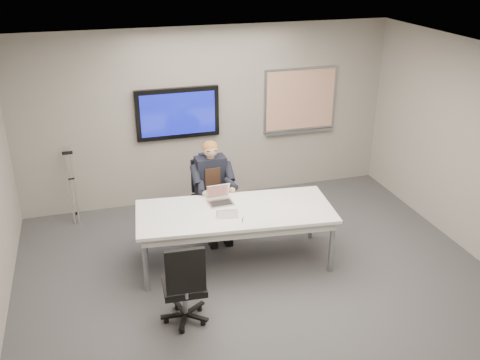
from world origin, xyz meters
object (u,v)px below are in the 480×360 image
object	(u,v)px
office_chair_far	(210,206)
seated_person	(214,199)
laptop	(220,198)
office_chair_near	(185,298)
conference_table	(235,216)

from	to	relation	value
office_chair_far	seated_person	size ratio (longest dim) A/B	0.75
office_chair_far	laptop	xyz separation A→B (m)	(-0.04, -0.79, 0.51)
office_chair_far	office_chair_near	world-z (taller)	office_chair_near
conference_table	office_chair_near	size ratio (longest dim) A/B	2.48
conference_table	seated_person	distance (m)	0.83
office_chair_far	laptop	bearing A→B (deg)	-102.49
conference_table	seated_person	world-z (taller)	seated_person
office_chair_near	conference_table	bearing A→B (deg)	-126.52
conference_table	office_chair_far	distance (m)	1.14
office_chair_near	seated_person	size ratio (longest dim) A/B	0.76
laptop	office_chair_near	bearing A→B (deg)	-122.48
office_chair_near	seated_person	distance (m)	2.04
laptop	seated_person	bearing A→B (deg)	81.34
conference_table	laptop	world-z (taller)	laptop
office_chair_far	office_chair_near	distance (m)	2.26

